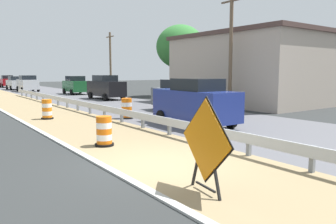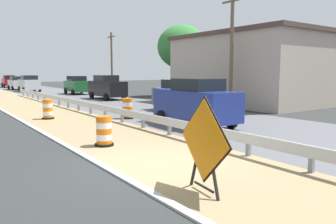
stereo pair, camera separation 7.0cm
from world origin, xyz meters
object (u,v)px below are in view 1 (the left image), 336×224
(warning_sign_diamond, at_px, (205,143))
(traffic_barrel_mid, at_px, (47,110))
(traffic_barrel_nearest, at_px, (104,133))
(car_lead_near_lane, at_px, (28,83))
(car_trailing_near_lane, at_px, (76,85))
(car_mid_far_lane, at_px, (181,96))
(car_trailing_far_lane, at_px, (195,102))
(car_distant_a, at_px, (106,87))
(utility_pole_near, at_px, (231,50))
(car_distant_b, at_px, (15,83))
(car_lead_far_lane, at_px, (7,81))
(traffic_barrel_close, at_px, (127,109))
(utility_pole_mid, at_px, (110,62))

(warning_sign_diamond, bearing_deg, traffic_barrel_mid, -83.37)
(traffic_barrel_nearest, height_order, car_lead_near_lane, car_lead_near_lane)
(car_trailing_near_lane, xyz_separation_m, car_mid_far_lane, (-0.45, -20.18, -0.01))
(car_trailing_far_lane, bearing_deg, car_distant_a, -8.64)
(warning_sign_diamond, distance_m, traffic_barrel_nearest, 5.39)
(utility_pole_near, bearing_deg, car_distant_b, 100.21)
(car_trailing_far_lane, distance_m, car_distant_b, 39.21)
(car_distant_a, xyz_separation_m, utility_pole_near, (2.93, -12.98, 2.85))
(traffic_barrel_mid, height_order, utility_pole_near, utility_pole_near)
(car_lead_near_lane, relative_size, utility_pole_near, 0.58)
(car_trailing_far_lane, bearing_deg, car_lead_near_lane, 2.03)
(warning_sign_diamond, height_order, car_trailing_far_lane, car_trailing_far_lane)
(car_trailing_far_lane, relative_size, utility_pole_near, 0.62)
(warning_sign_diamond, relative_size, car_mid_far_lane, 0.46)
(traffic_barrel_nearest, height_order, car_distant_a, car_distant_a)
(car_lead_far_lane, relative_size, car_distant_b, 0.95)
(traffic_barrel_close, xyz_separation_m, traffic_barrel_mid, (-3.61, 2.36, -0.02))
(warning_sign_diamond, distance_m, car_distant_a, 24.88)
(utility_pole_mid, bearing_deg, traffic_barrel_close, -113.71)
(car_trailing_near_lane, bearing_deg, car_mid_far_lane, 0.32)
(car_distant_b, bearing_deg, car_distant_a, -171.48)
(car_lead_far_lane, height_order, car_distant_b, car_lead_far_lane)
(car_distant_a, xyz_separation_m, utility_pole_mid, (3.87, 6.88, 2.58))
(car_lead_far_lane, distance_m, car_mid_far_lane, 43.14)
(car_trailing_far_lane, bearing_deg, car_trailing_near_lane, -5.49)
(car_lead_near_lane, bearing_deg, car_distant_b, 5.39)
(utility_pole_near, bearing_deg, traffic_barrel_nearest, -156.44)
(traffic_barrel_mid, distance_m, car_lead_far_lane, 41.83)
(car_trailing_near_lane, xyz_separation_m, utility_pole_mid, (3.66, -1.58, 2.66))
(car_lead_near_lane, height_order, car_trailing_far_lane, car_trailing_far_lane)
(traffic_barrel_nearest, relative_size, utility_pole_near, 0.14)
(traffic_barrel_mid, relative_size, car_lead_far_lane, 0.26)
(car_mid_far_lane, xyz_separation_m, car_trailing_far_lane, (-2.90, -4.79, 0.09))
(car_distant_a, bearing_deg, traffic_barrel_mid, -41.10)
(car_lead_far_lane, relative_size, car_distant_a, 0.90)
(car_mid_far_lane, distance_m, car_trailing_far_lane, 5.60)
(warning_sign_diamond, relative_size, car_distant_a, 0.45)
(warning_sign_diamond, relative_size, traffic_barrel_close, 1.85)
(car_trailing_near_lane, height_order, utility_pole_near, utility_pole_near)
(traffic_barrel_nearest, distance_m, car_distant_b, 40.98)
(car_trailing_near_lane, bearing_deg, warning_sign_diamond, -14.02)
(car_mid_far_lane, xyz_separation_m, utility_pole_mid, (4.11, 18.60, 2.67))
(utility_pole_mid, bearing_deg, car_mid_far_lane, -102.47)
(car_trailing_far_lane, height_order, utility_pole_near, utility_pole_near)
(warning_sign_diamond, distance_m, car_mid_far_lane, 14.35)
(car_lead_far_lane, bearing_deg, utility_pole_near, -170.10)
(car_trailing_near_lane, bearing_deg, traffic_barrel_close, -11.44)
(warning_sign_diamond, height_order, car_lead_near_lane, car_lead_near_lane)
(traffic_barrel_nearest, relative_size, car_trailing_near_lane, 0.25)
(car_lead_near_lane, xyz_separation_m, car_mid_far_lane, (2.83, -28.89, -0.02))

